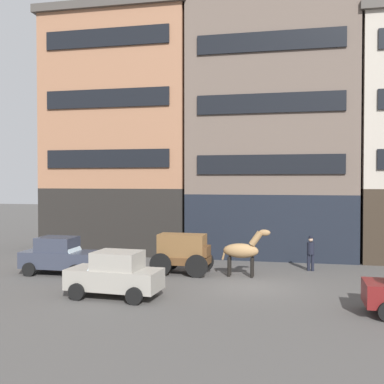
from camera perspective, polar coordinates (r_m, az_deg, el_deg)
The scene contains 8 objects.
ground_plane at distance 20.61m, azimuth 7.42°, elevation -11.55°, with size 120.00×120.00×0.00m, color #4C4947.
building_far_left at distance 31.04m, azimuth -8.64°, elevation 7.36°, with size 9.83×5.72×15.57m.
building_center_left at distance 29.28m, azimuth 9.79°, elevation 10.20°, with size 10.33×5.72×18.09m.
cargo_wagon at distance 22.88m, azimuth -1.11°, elevation -7.31°, with size 2.95×1.60×1.98m.
draft_horse at distance 22.39m, azimuth 6.33°, elevation -7.19°, with size 2.35×0.66×2.30m.
sedan_dark at distance 23.88m, azimuth -16.10°, elevation -7.56°, with size 3.71×1.88×1.83m.
sedan_light at distance 18.74m, azimuth -9.50°, elevation -10.03°, with size 3.80×2.07×1.83m.
pedestrian_officer at distance 24.47m, azimuth 14.49°, elevation -7.17°, with size 0.40×0.40×1.79m.
Camera 1 is at (1.55, -20.02, 4.65)m, focal length 43.04 mm.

